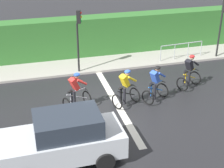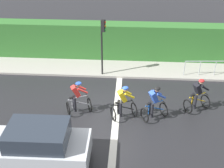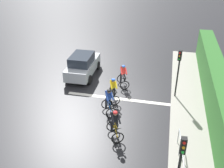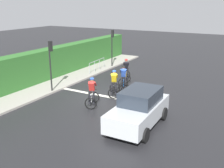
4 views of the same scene
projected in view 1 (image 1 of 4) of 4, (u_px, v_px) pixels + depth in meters
name	position (u px, v px, depth m)	size (l,w,h in m)	color
ground_plane	(108.00, 104.00, 14.99)	(80.00, 80.00, 0.00)	black
sidewalk_kerb	(121.00, 59.00, 19.55)	(2.80, 21.79, 0.12)	#9E998E
stone_wall_low	(117.00, 51.00, 20.26)	(0.44, 21.79, 0.45)	gray
hedge_wall	(115.00, 35.00, 20.10)	(1.10, 21.79, 2.33)	#2D6628
road_marking_stop_line	(116.00, 103.00, 15.08)	(7.00, 0.30, 0.01)	silver
cyclist_lead	(189.00, 73.00, 16.07)	(1.10, 1.27, 1.66)	black
cyclist_second	(155.00, 85.00, 14.88)	(1.12, 1.27, 1.66)	black
cyclist_mid	(126.00, 89.00, 14.52)	(1.06, 1.26, 1.66)	black
cyclist_fourth	(76.00, 92.00, 14.24)	(1.05, 1.26, 1.66)	black
car_silver	(63.00, 139.00, 11.12)	(1.94, 4.13, 1.76)	#B7BCC1
traffic_light_near_crossing	(79.00, 33.00, 16.97)	(0.25, 0.31, 3.34)	black
traffic_light_far_junction	(222.00, 21.00, 18.93)	(0.21, 0.31, 3.34)	black
pedestrian_railing_kerbside	(182.00, 48.00, 19.25)	(0.23, 2.64, 1.03)	#999EA3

